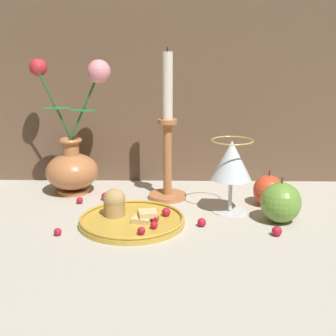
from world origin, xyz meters
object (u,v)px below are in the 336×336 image
(candlestick, at_px, (167,145))
(apple_near_glass, at_px, (269,190))
(apple_beside_vase, at_px, (281,203))
(vase, at_px, (73,158))
(wine_glass, at_px, (231,163))
(plate_with_pastries, at_px, (130,217))

(candlestick, relative_size, apple_near_glass, 4.26)
(candlestick, distance_m, apple_beside_vase, 0.29)
(vase, relative_size, wine_glass, 2.01)
(apple_beside_vase, bearing_deg, apple_near_glass, 92.90)
(vase, distance_m, plate_with_pastries, 0.26)
(wine_glass, relative_size, candlestick, 0.46)
(vase, height_order, plate_with_pastries, vase)
(candlestick, bearing_deg, plate_with_pastries, -114.64)
(plate_with_pastries, xyz_separation_m, apple_near_glass, (0.30, 0.12, 0.02))
(vase, xyz_separation_m, wine_glass, (0.36, -0.13, 0.02))
(vase, bearing_deg, plate_with_pastries, -52.26)
(vase, bearing_deg, apple_near_glass, -10.25)
(wine_glass, distance_m, apple_near_glass, 0.13)
(apple_beside_vase, height_order, apple_near_glass, apple_beside_vase)
(wine_glass, bearing_deg, plate_with_pastries, -161.10)
(vase, xyz_separation_m, candlestick, (0.23, -0.04, 0.04))
(candlestick, height_order, apple_near_glass, candlestick)
(vase, bearing_deg, apple_beside_vase, -21.76)
(apple_near_glass, bearing_deg, plate_with_pastries, -158.97)
(vase, xyz_separation_m, apple_near_glass, (0.45, -0.08, -0.05))
(vase, distance_m, apple_beside_vase, 0.50)
(wine_glass, distance_m, apple_beside_vase, 0.13)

